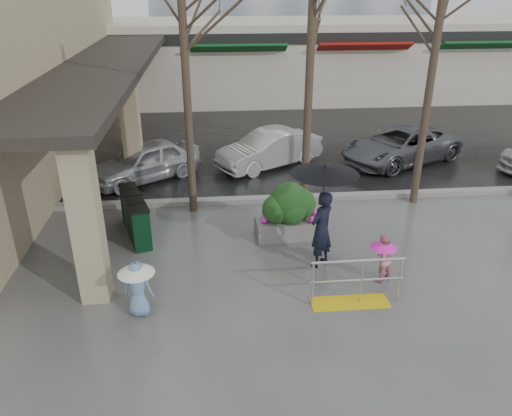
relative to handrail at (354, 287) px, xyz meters
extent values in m
plane|color=#51514F|center=(-1.36, 1.20, -0.38)|extent=(120.00, 120.00, 0.00)
cube|color=black|center=(-1.36, 23.20, -0.37)|extent=(120.00, 36.00, 0.01)
cube|color=gray|center=(-1.36, 5.20, -0.30)|extent=(120.00, 0.30, 0.15)
cube|color=#2D2823|center=(-6.16, 9.20, 3.25)|extent=(2.80, 18.00, 0.25)
cube|color=tan|center=(-5.26, 0.70, 1.37)|extent=(0.55, 0.55, 3.50)
cube|color=tan|center=(-5.26, 7.20, 1.37)|extent=(0.55, 0.55, 3.50)
cube|color=beige|center=(0.64, 19.20, 1.62)|extent=(34.00, 6.00, 4.00)
cube|color=maroon|center=(-7.36, 16.30, 2.47)|extent=(4.50, 1.68, 0.87)
cube|color=#0F4C1E|center=(-1.36, 16.30, 2.47)|extent=(4.50, 1.68, 0.87)
cube|color=maroon|center=(4.64, 16.30, 2.47)|extent=(4.50, 1.68, 0.87)
cube|color=#0F4C1E|center=(10.64, 16.30, 2.47)|extent=(4.50, 1.68, 0.87)
cube|color=black|center=(0.64, 16.30, 3.02)|extent=(34.00, 0.35, 0.50)
cube|color=yellow|center=(-0.06, 0.00, -0.37)|extent=(1.60, 0.50, 0.02)
cylinder|color=silver|center=(-0.86, 0.00, 0.12)|extent=(0.05, 0.05, 1.00)
cylinder|color=silver|center=(0.14, 0.00, 0.12)|extent=(0.05, 0.05, 1.00)
cylinder|color=silver|center=(0.94, 0.00, 0.12)|extent=(0.05, 0.05, 1.00)
cylinder|color=silver|center=(0.04, 0.00, 0.62)|extent=(1.90, 0.06, 0.06)
cylinder|color=silver|center=(0.04, 0.00, 0.17)|extent=(1.90, 0.04, 0.04)
cylinder|color=#382B21|center=(-3.36, 4.80, 3.02)|extent=(0.22, 0.22, 6.80)
cylinder|color=#382B21|center=(-0.16, 4.80, 3.12)|extent=(0.22, 0.22, 7.00)
cylinder|color=#382B21|center=(3.14, 4.80, 2.87)|extent=(0.22, 0.22, 6.50)
imported|color=black|center=(-0.37, 1.56, 0.54)|extent=(0.79, 0.77, 1.83)
cylinder|color=black|center=(-0.37, 1.56, 1.48)|extent=(0.02, 0.02, 1.16)
cone|color=black|center=(-0.37, 1.56, 1.97)|extent=(1.50, 1.50, 0.18)
sphere|color=black|center=(-0.37, 1.56, 2.08)|extent=(0.05, 0.05, 0.05)
imported|color=pink|center=(0.82, 0.79, 0.18)|extent=(0.66, 0.61, 1.10)
cylinder|color=black|center=(0.82, 0.79, 0.38)|extent=(0.02, 0.02, 0.48)
cone|color=#FF28C5|center=(0.82, 0.79, 0.53)|extent=(0.58, 0.58, 0.18)
sphere|color=black|center=(0.82, 0.79, 0.64)|extent=(0.05, 0.05, 0.05)
imported|color=#6C91C1|center=(-4.30, 0.04, 0.21)|extent=(0.63, 0.48, 1.16)
cylinder|color=black|center=(-4.30, 0.04, 0.48)|extent=(0.02, 0.02, 0.54)
cone|color=white|center=(-4.30, 0.04, 0.66)|extent=(0.72, 0.72, 0.18)
sphere|color=black|center=(-4.30, 0.04, 0.77)|extent=(0.05, 0.05, 0.05)
cube|color=gray|center=(-0.89, 3.04, -0.14)|extent=(1.72, 0.94, 0.46)
ellipsoid|color=#154217|center=(-0.89, 3.04, 0.55)|extent=(1.02, 0.92, 1.07)
sphere|color=#154217|center=(-1.21, 2.95, 0.42)|extent=(0.73, 0.73, 0.73)
sphere|color=#154217|center=(-0.56, 3.18, 0.44)|extent=(0.78, 0.78, 0.78)
cube|color=#0B3218|center=(-4.56, 2.68, 0.13)|extent=(0.52, 0.52, 1.02)
cube|color=black|center=(-4.56, 2.68, 0.69)|extent=(0.56, 0.56, 0.07)
cube|color=black|center=(-4.71, 3.16, 0.13)|extent=(0.52, 0.52, 1.02)
cube|color=black|center=(-4.71, 3.16, 0.69)|extent=(0.56, 0.56, 0.07)
cube|color=#0C3614|center=(-4.87, 3.65, 0.13)|extent=(0.52, 0.52, 1.02)
cube|color=black|center=(-4.87, 3.65, 0.69)|extent=(0.56, 0.56, 0.07)
cube|color=black|center=(-5.02, 4.13, 0.13)|extent=(0.52, 0.52, 1.02)
cube|color=black|center=(-5.02, 4.13, 0.69)|extent=(0.56, 0.56, 0.07)
imported|color=#BABBBF|center=(-4.97, 7.33, 0.25)|extent=(3.89, 3.32, 1.26)
imported|color=silver|center=(-0.79, 8.23, 0.25)|extent=(3.97, 3.08, 1.26)
imported|color=slate|center=(3.95, 8.25, 0.25)|extent=(4.99, 3.86, 1.26)
camera|label=1|loc=(-2.75, -8.26, 5.74)|focal=35.00mm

